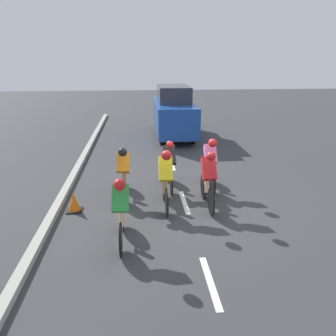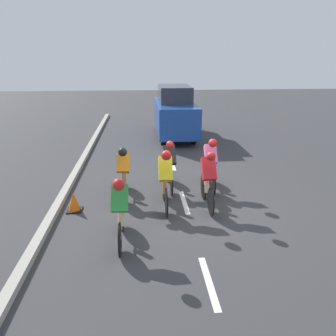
{
  "view_description": "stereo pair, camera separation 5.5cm",
  "coord_description": "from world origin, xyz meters",
  "px_view_note": "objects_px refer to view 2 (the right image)",
  "views": [
    {
      "loc": [
        1.12,
        7.9,
        3.58
      ],
      "look_at": [
        0.43,
        0.2,
        0.95
      ],
      "focal_mm": 35.0,
      "sensor_mm": 36.0,
      "label": 1
    },
    {
      "loc": [
        1.06,
        7.9,
        3.58
      ],
      "look_at": [
        0.43,
        0.2,
        0.95
      ],
      "focal_mm": 35.0,
      "sensor_mm": 36.0,
      "label": 2
    }
  ],
  "objects_px": {
    "cyclist_green": "(120,208)",
    "cyclist_orange": "(124,171)",
    "support_car": "(175,112)",
    "cyclist_red": "(208,178)",
    "cyclist_black": "(170,164)",
    "cyclist_pink": "(210,162)",
    "traffic_cone": "(74,202)",
    "cyclist_yellow": "(165,178)"
  },
  "relations": [
    {
      "from": "cyclist_black",
      "to": "traffic_cone",
      "type": "xyz_separation_m",
      "value": [
        2.45,
        1.18,
        -0.53
      ]
    },
    {
      "from": "cyclist_yellow",
      "to": "cyclist_orange",
      "type": "bearing_deg",
      "value": -36.32
    },
    {
      "from": "cyclist_pink",
      "to": "cyclist_red",
      "type": "xyz_separation_m",
      "value": [
        0.29,
        1.2,
        -0.01
      ]
    },
    {
      "from": "cyclist_pink",
      "to": "cyclist_black",
      "type": "height_order",
      "value": "cyclist_pink"
    },
    {
      "from": "cyclist_green",
      "to": "cyclist_orange",
      "type": "height_order",
      "value": "cyclist_green"
    },
    {
      "from": "cyclist_pink",
      "to": "cyclist_red",
      "type": "height_order",
      "value": "cyclist_pink"
    },
    {
      "from": "cyclist_orange",
      "to": "support_car",
      "type": "bearing_deg",
      "value": -106.4
    },
    {
      "from": "cyclist_red",
      "to": "traffic_cone",
      "type": "distance_m",
      "value": 3.32
    },
    {
      "from": "cyclist_black",
      "to": "support_car",
      "type": "height_order",
      "value": "support_car"
    },
    {
      "from": "cyclist_pink",
      "to": "cyclist_orange",
      "type": "relative_size",
      "value": 1.02
    },
    {
      "from": "cyclist_yellow",
      "to": "traffic_cone",
      "type": "distance_m",
      "value": 2.31
    },
    {
      "from": "cyclist_orange",
      "to": "cyclist_black",
      "type": "bearing_deg",
      "value": -158.0
    },
    {
      "from": "cyclist_green",
      "to": "cyclist_yellow",
      "type": "distance_m",
      "value": 1.82
    },
    {
      "from": "cyclist_yellow",
      "to": "cyclist_green",
      "type": "bearing_deg",
      "value": 57.02
    },
    {
      "from": "cyclist_green",
      "to": "cyclist_orange",
      "type": "xyz_separation_m",
      "value": [
        0.04,
        -2.29,
        -0.02
      ]
    },
    {
      "from": "cyclist_yellow",
      "to": "cyclist_black",
      "type": "height_order",
      "value": "cyclist_yellow"
    },
    {
      "from": "cyclist_yellow",
      "to": "cyclist_black",
      "type": "relative_size",
      "value": 0.97
    },
    {
      "from": "cyclist_red",
      "to": "cyclist_black",
      "type": "bearing_deg",
      "value": -56.92
    },
    {
      "from": "cyclist_green",
      "to": "cyclist_pink",
      "type": "bearing_deg",
      "value": -130.56
    },
    {
      "from": "cyclist_pink",
      "to": "support_car",
      "type": "distance_m",
      "value": 6.57
    },
    {
      "from": "cyclist_yellow",
      "to": "cyclist_pink",
      "type": "bearing_deg",
      "value": -138.26
    },
    {
      "from": "cyclist_orange",
      "to": "support_car",
      "type": "xyz_separation_m",
      "value": [
        -2.06,
        -6.99,
        0.38
      ]
    },
    {
      "from": "cyclist_pink",
      "to": "cyclist_green",
      "type": "xyz_separation_m",
      "value": [
        2.33,
        2.73,
        -0.01
      ]
    },
    {
      "from": "cyclist_pink",
      "to": "cyclist_green",
      "type": "height_order",
      "value": "cyclist_pink"
    },
    {
      "from": "cyclist_pink",
      "to": "support_car",
      "type": "relative_size",
      "value": 0.38
    },
    {
      "from": "cyclist_black",
      "to": "cyclist_orange",
      "type": "distance_m",
      "value": 1.35
    },
    {
      "from": "cyclist_green",
      "to": "support_car",
      "type": "distance_m",
      "value": 9.5
    },
    {
      "from": "cyclist_orange",
      "to": "cyclist_pink",
      "type": "bearing_deg",
      "value": -169.61
    },
    {
      "from": "cyclist_red",
      "to": "cyclist_yellow",
      "type": "bearing_deg",
      "value": -0.11
    },
    {
      "from": "cyclist_green",
      "to": "cyclist_orange",
      "type": "bearing_deg",
      "value": -88.96
    },
    {
      "from": "cyclist_black",
      "to": "cyclist_yellow",
      "type": "bearing_deg",
      "value": 80.19
    },
    {
      "from": "traffic_cone",
      "to": "cyclist_pink",
      "type": "bearing_deg",
      "value": -162.81
    },
    {
      "from": "cyclist_red",
      "to": "cyclist_green",
      "type": "relative_size",
      "value": 1.01
    },
    {
      "from": "cyclist_red",
      "to": "support_car",
      "type": "relative_size",
      "value": 0.36
    },
    {
      "from": "cyclist_orange",
      "to": "support_car",
      "type": "relative_size",
      "value": 0.37
    },
    {
      "from": "support_car",
      "to": "cyclist_orange",
      "type": "bearing_deg",
      "value": 73.6
    },
    {
      "from": "cyclist_green",
      "to": "support_car",
      "type": "xyz_separation_m",
      "value": [
        -2.01,
        -9.28,
        0.36
      ]
    },
    {
      "from": "cyclist_pink",
      "to": "cyclist_black",
      "type": "bearing_deg",
      "value": -3.64
    },
    {
      "from": "cyclist_black",
      "to": "support_car",
      "type": "distance_m",
      "value": 6.54
    },
    {
      "from": "traffic_cone",
      "to": "support_car",
      "type": "bearing_deg",
      "value": -113.01
    },
    {
      "from": "cyclist_yellow",
      "to": "support_car",
      "type": "xyz_separation_m",
      "value": [
        -1.02,
        -7.75,
        0.32
      ]
    },
    {
      "from": "cyclist_red",
      "to": "support_car",
      "type": "height_order",
      "value": "support_car"
    }
  ]
}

